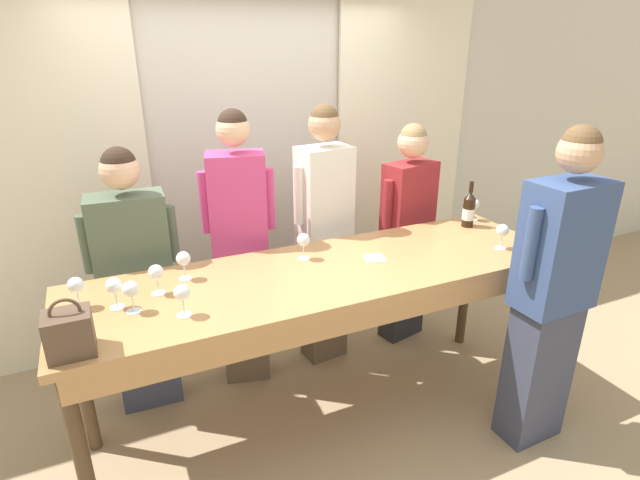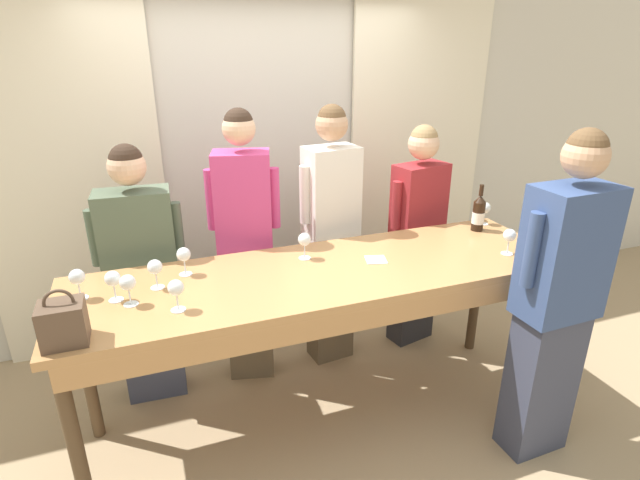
% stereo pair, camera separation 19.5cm
% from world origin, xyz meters
% --- Properties ---
extents(ground_plane, '(18.00, 18.00, 0.00)m').
position_xyz_m(ground_plane, '(0.00, 0.00, 0.00)').
color(ground_plane, tan).
extents(wall_back, '(12.00, 0.06, 2.80)m').
position_xyz_m(wall_back, '(0.00, 1.42, 1.40)').
color(wall_back, beige).
rests_on(wall_back, ground_plane).
extents(curtain_panel_left, '(1.23, 0.03, 2.69)m').
position_xyz_m(curtain_panel_left, '(-1.36, 1.35, 1.34)').
color(curtain_panel_left, '#EFE5C6').
rests_on(curtain_panel_left, ground_plane).
extents(curtain_panel_right, '(1.23, 0.03, 2.69)m').
position_xyz_m(curtain_panel_right, '(1.36, 1.35, 1.34)').
color(curtain_panel_right, '#EFE5C6').
rests_on(curtain_panel_right, ground_plane).
extents(tasting_bar, '(2.84, 0.82, 1.04)m').
position_xyz_m(tasting_bar, '(0.00, -0.03, 0.93)').
color(tasting_bar, '#B27F4C').
rests_on(tasting_bar, ground_plane).
extents(wine_bottle, '(0.08, 0.08, 0.32)m').
position_xyz_m(wine_bottle, '(1.19, 0.24, 1.16)').
color(wine_bottle, black).
rests_on(wine_bottle, tasting_bar).
extents(handbag, '(0.18, 0.15, 0.25)m').
position_xyz_m(handbag, '(-1.29, -0.30, 1.13)').
color(handbag, brown).
rests_on(handbag, tasting_bar).
extents(wine_glass_front_left, '(0.08, 0.08, 0.16)m').
position_xyz_m(wine_glass_front_left, '(-0.82, -0.18, 1.15)').
color(wine_glass_front_left, white).
rests_on(wine_glass_front_left, tasting_bar).
extents(wine_glass_front_mid, '(0.08, 0.08, 0.16)m').
position_xyz_m(wine_glass_front_mid, '(-0.90, 0.10, 1.15)').
color(wine_glass_front_mid, white).
rests_on(wine_glass_front_mid, tasting_bar).
extents(wine_glass_front_right, '(0.08, 0.08, 0.16)m').
position_xyz_m(wine_glass_front_right, '(-1.26, 0.11, 1.15)').
color(wine_glass_front_right, white).
rests_on(wine_glass_front_right, tasting_bar).
extents(wine_glass_center_left, '(0.08, 0.08, 0.16)m').
position_xyz_m(wine_glass_center_left, '(1.31, 0.32, 1.15)').
color(wine_glass_center_left, white).
rests_on(wine_glass_center_left, tasting_bar).
extents(wine_glass_center_mid, '(0.08, 0.08, 0.16)m').
position_xyz_m(wine_glass_center_mid, '(1.11, -0.17, 1.15)').
color(wine_glass_center_mid, white).
rests_on(wine_glass_center_mid, tasting_bar).
extents(wine_glass_center_right, '(0.08, 0.08, 0.16)m').
position_xyz_m(wine_glass_center_right, '(-0.06, 0.19, 1.15)').
color(wine_glass_center_right, white).
rests_on(wine_glass_center_right, tasting_bar).
extents(wine_glass_back_left, '(0.08, 0.08, 0.16)m').
position_xyz_m(wine_glass_back_left, '(-1.03, -0.04, 1.15)').
color(wine_glass_back_left, white).
rests_on(wine_glass_back_left, tasting_bar).
extents(wine_glass_back_mid, '(0.08, 0.08, 0.16)m').
position_xyz_m(wine_glass_back_mid, '(-0.74, 0.21, 1.15)').
color(wine_glass_back_mid, white).
rests_on(wine_glass_back_mid, tasting_bar).
extents(wine_glass_back_right, '(0.08, 0.08, 0.16)m').
position_xyz_m(wine_glass_back_right, '(-1.10, 0.03, 1.15)').
color(wine_glass_back_right, white).
rests_on(wine_glass_back_right, tasting_bar).
extents(napkin, '(0.15, 0.15, 0.00)m').
position_xyz_m(napkin, '(0.33, 0.02, 1.04)').
color(napkin, white).
rests_on(napkin, tasting_bar).
extents(guest_olive_jacket, '(0.55, 0.26, 1.70)m').
position_xyz_m(guest_olive_jacket, '(-0.97, 0.64, 0.87)').
color(guest_olive_jacket, '#383D51').
rests_on(guest_olive_jacket, ground_plane).
extents(guest_pink_top, '(0.47, 0.32, 1.87)m').
position_xyz_m(guest_pink_top, '(-0.32, 0.64, 0.97)').
color(guest_pink_top, brown).
rests_on(guest_pink_top, ground_plane).
extents(guest_cream_sweater, '(0.47, 0.27, 1.87)m').
position_xyz_m(guest_cream_sweater, '(0.28, 0.64, 0.98)').
color(guest_cream_sweater, brown).
rests_on(guest_cream_sweater, ground_plane).
extents(guest_striped_shirt, '(0.50, 0.29, 1.70)m').
position_xyz_m(guest_striped_shirt, '(0.98, 0.64, 0.90)').
color(guest_striped_shirt, '#28282D').
rests_on(guest_striped_shirt, ground_plane).
extents(host_pouring, '(0.53, 0.27, 1.87)m').
position_xyz_m(host_pouring, '(1.07, -0.63, 0.96)').
color(host_pouring, '#383D51').
rests_on(host_pouring, ground_plane).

